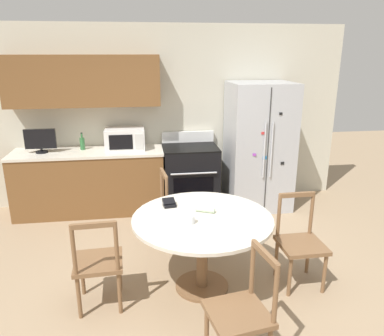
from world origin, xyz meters
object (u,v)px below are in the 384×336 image
oven_range (190,176)px  wallet (169,203)px  dining_chair_far (178,208)px  candle_glass (190,220)px  dining_chair_left (98,263)px  dining_chair_near (242,312)px  microwave (125,139)px  counter_bottle (82,143)px  refrigerator (259,146)px  countertop_tv (40,140)px  dining_chair_right (300,243)px

oven_range → wallet: size_ratio=7.53×
dining_chair_far → candle_glass: bearing=-6.0°
dining_chair_left → dining_chair_far: 1.37m
dining_chair_near → microwave: bearing=6.4°
dining_chair_left → dining_chair_far: same height
dining_chair_far → microwave: bearing=-157.4°
counter_bottle → candle_glass: bearing=-61.6°
refrigerator → dining_chair_left: size_ratio=2.01×
countertop_tv → dining_chair_far: (1.75, -1.08, -0.64)m
dining_chair_right → dining_chair_far: bearing=-43.6°
microwave → dining_chair_left: size_ratio=0.60×
dining_chair_right → candle_glass: size_ratio=10.12×
refrigerator → candle_glass: refrigerator is taller
microwave → counter_bottle: microwave is taller
refrigerator → microwave: bearing=175.5°
refrigerator → dining_chair_right: bearing=-95.5°
refrigerator → microwave: refrigerator is taller
countertop_tv → dining_chair_right: 3.58m
refrigerator → microwave: (-1.91, 0.15, 0.14)m
wallet → countertop_tv: bearing=132.7°
counter_bottle → oven_range: bearing=-4.7°
countertop_tv → wallet: countertop_tv is taller
countertop_tv → dining_chair_right: countertop_tv is taller
oven_range → candle_glass: bearing=-97.9°
oven_range → countertop_tv: size_ratio=2.65×
dining_chair_right → candle_glass: bearing=2.1°
candle_glass → wallet: (-0.15, 0.42, -0.01)m
dining_chair_near → candle_glass: 0.95m
oven_range → dining_chair_left: bearing=-117.4°
microwave → countertop_tv: 1.13m
counter_bottle → dining_chair_far: bearing=-44.2°
dining_chair_near → wallet: bearing=8.3°
dining_chair_left → candle_glass: size_ratio=10.12×
oven_range → candle_glass: 2.16m
countertop_tv → microwave: bearing=2.7°
dining_chair_near → counter_bottle: bearing=15.8°
countertop_tv → dining_chair_far: size_ratio=0.45×
counter_bottle → countertop_tv: bearing=-169.6°
candle_glass → dining_chair_right: bearing=3.1°
refrigerator → wallet: refrigerator is taller
refrigerator → counter_bottle: bearing=175.5°
candle_glass → wallet: 0.44m
refrigerator → counter_bottle: refrigerator is taller
dining_chair_right → candle_glass: (-1.09, -0.06, 0.35)m
countertop_tv → dining_chair_near: countertop_tv is taller
dining_chair_left → dining_chair_right: bearing=-0.2°
countertop_tv → dining_chair_near: 3.66m
countertop_tv → wallet: (1.60, -1.73, -0.30)m
oven_range → dining_chair_right: oven_range is taller
microwave → dining_chair_far: bearing=-61.3°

